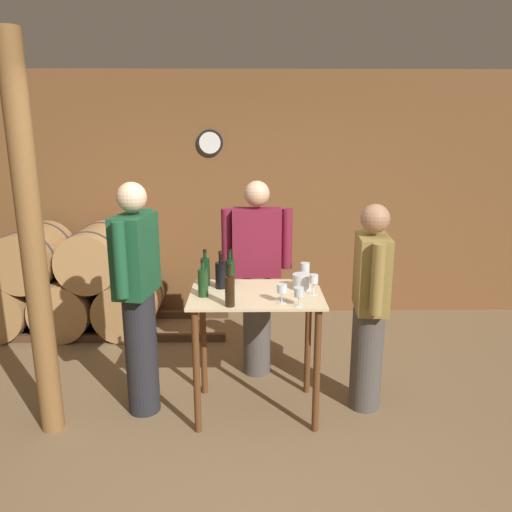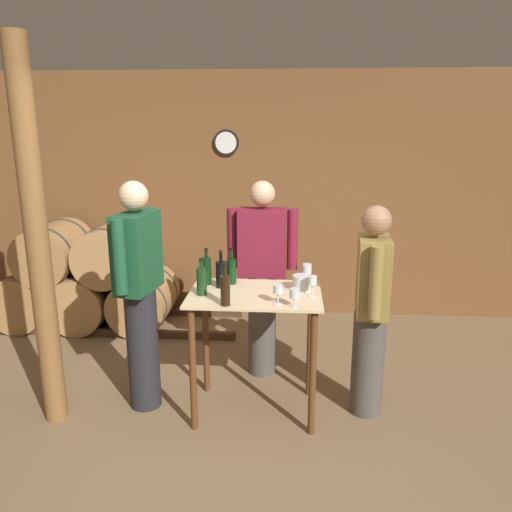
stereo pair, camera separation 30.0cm
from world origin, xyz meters
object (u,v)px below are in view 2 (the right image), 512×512
at_px(wine_glass_near_left, 278,290).
at_px(wine_bottle_center, 221,274).
at_px(wine_bottle_far_left, 207,270).
at_px(wine_glass_near_right, 307,269).
at_px(wine_bottle_far_right, 225,289).
at_px(wine_bottle_right, 231,270).
at_px(wine_bottle_left, 202,281).
at_px(wine_glass_near_center, 294,294).
at_px(ice_bucket, 302,283).
at_px(person_visitor_with_scarf, 262,275).
at_px(person_visitor_bearded, 139,292).
at_px(wine_glass_far_side, 312,281).
at_px(person_host, 371,308).
at_px(wooden_post, 37,243).

bearing_deg(wine_glass_near_left, wine_bottle_center, 142.91).
bearing_deg(wine_bottle_far_left, wine_glass_near_right, 5.29).
bearing_deg(wine_bottle_far_right, wine_bottle_right, 91.94).
height_order(wine_bottle_left, wine_glass_near_center, wine_bottle_left).
height_order(ice_bucket, person_visitor_with_scarf, person_visitor_with_scarf).
relative_size(wine_bottle_right, person_visitor_bearded, 0.16).
height_order(wine_bottle_far_left, wine_bottle_right, wine_bottle_far_left).
relative_size(wine_bottle_center, person_visitor_with_scarf, 0.17).
bearing_deg(wine_glass_far_side, person_host, 11.84).
height_order(wine_glass_near_right, ice_bucket, wine_glass_near_right).
bearing_deg(wine_bottle_far_right, wine_glass_far_side, 21.17).
distance_m(wine_bottle_far_left, wine_glass_near_right, 0.76).
xyz_separation_m(wooden_post, ice_bucket, (1.82, 0.29, -0.34)).
distance_m(wine_bottle_center, wine_glass_near_right, 0.65).
relative_size(wine_bottle_left, wine_glass_near_center, 2.12).
relative_size(wine_bottle_right, wine_glass_near_right, 1.78).
bearing_deg(person_host, wine_glass_far_side, -168.16).
distance_m(wooden_post, wine_bottle_far_right, 1.33).
bearing_deg(wine_bottle_far_left, wine_bottle_center, -26.95).
xyz_separation_m(wooden_post, wine_bottle_far_left, (1.10, 0.38, -0.28)).
distance_m(wine_bottle_right, wine_bottle_far_right, 0.48).
bearing_deg(wine_bottle_far_right, person_visitor_bearded, 157.10).
height_order(wine_bottle_center, ice_bucket, wine_bottle_center).
xyz_separation_m(wine_glass_near_left, ice_bucket, (0.17, 0.30, -0.04)).
bearing_deg(wine_glass_near_center, person_host, 29.56).
height_order(wooden_post, wine_glass_near_center, wooden_post).
distance_m(wine_glass_near_left, person_visitor_with_scarf, 0.87).
bearing_deg(wine_glass_near_left, wine_bottle_far_left, 144.90).
relative_size(wine_bottle_center, person_visitor_bearded, 0.16).
bearing_deg(wine_bottle_far_right, person_host, 17.32).
bearing_deg(wine_glass_far_side, wine_bottle_left, -177.96).
xyz_separation_m(person_visitor_with_scarf, person_visitor_bearded, (-0.87, -0.61, 0.03)).
distance_m(wine_bottle_far_left, wine_bottle_right, 0.19).
bearing_deg(wooden_post, wine_bottle_left, 7.09).
distance_m(wine_bottle_left, person_visitor_with_scarf, 0.81).
xyz_separation_m(ice_bucket, person_visitor_bearded, (-1.20, -0.07, -0.08)).
relative_size(wine_bottle_right, wine_glass_near_center, 2.17).
distance_m(wine_bottle_left, ice_bucket, 0.73).
bearing_deg(wine_glass_near_center, wine_glass_near_right, 79.42).
bearing_deg(wine_bottle_far_left, wine_bottle_right, 10.35).
bearing_deg(wine_bottle_left, wine_glass_near_left, -14.77).
height_order(wine_bottle_left, ice_bucket, wine_bottle_left).
relative_size(ice_bucket, person_visitor_with_scarf, 0.08).
bearing_deg(wine_bottle_far_right, ice_bucket, 34.54).
relative_size(wooden_post, wine_bottle_far_left, 9.54).
bearing_deg(wine_glass_far_side, wine_bottle_right, 157.60).
xyz_separation_m(wine_bottle_right, wine_glass_near_right, (0.57, 0.04, 0.01)).
bearing_deg(wine_bottle_right, wine_bottle_far_left, -169.65).
bearing_deg(person_visitor_with_scarf, wine_bottle_right, -116.64).
xyz_separation_m(wine_bottle_center, wine_glass_near_left, (0.43, -0.33, -0.01)).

